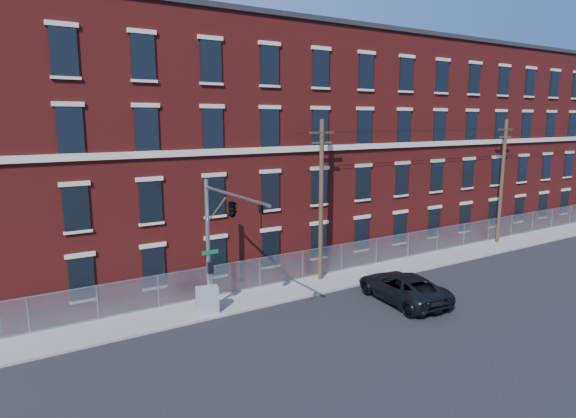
% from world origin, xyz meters
% --- Properties ---
extents(ground, '(140.00, 140.00, 0.00)m').
position_xyz_m(ground, '(0.00, 0.00, 0.00)').
color(ground, black).
rests_on(ground, ground).
extents(sidewalk, '(65.00, 3.00, 0.12)m').
position_xyz_m(sidewalk, '(12.00, 5.00, 0.06)').
color(sidewalk, gray).
rests_on(sidewalk, ground).
extents(mill_building, '(55.30, 14.32, 16.30)m').
position_xyz_m(mill_building, '(12.00, 13.93, 8.15)').
color(mill_building, maroon).
rests_on(mill_building, ground).
extents(chain_link_fence, '(59.06, 0.06, 1.85)m').
position_xyz_m(chain_link_fence, '(12.00, 6.30, 1.06)').
color(chain_link_fence, '#A5A8AD').
rests_on(chain_link_fence, ground).
extents(traffic_signal_mast, '(0.90, 6.75, 7.00)m').
position_xyz_m(traffic_signal_mast, '(-6.00, 2.18, 5.39)').
color(traffic_signal_mast, '#9EA0A5').
rests_on(traffic_signal_mast, ground).
extents(utility_pole_near, '(1.80, 0.28, 10.00)m').
position_xyz_m(utility_pole_near, '(2.00, 5.60, 5.34)').
color(utility_pole_near, '#412D20').
rests_on(utility_pole_near, ground).
extents(utility_pole_mid, '(1.80, 0.28, 10.00)m').
position_xyz_m(utility_pole_mid, '(20.00, 5.60, 5.34)').
color(utility_pole_mid, '#412D20').
rests_on(utility_pole_mid, ground).
extents(overhead_wires, '(40.00, 0.62, 0.62)m').
position_xyz_m(overhead_wires, '(20.00, 5.60, 9.12)').
color(overhead_wires, black).
rests_on(overhead_wires, ground).
extents(pickup_truck, '(3.28, 6.13, 1.64)m').
position_xyz_m(pickup_truck, '(3.84, 0.26, 0.82)').
color(pickup_truck, black).
rests_on(pickup_truck, ground).
extents(utility_cabinet, '(1.24, 0.81, 1.42)m').
position_xyz_m(utility_cabinet, '(-6.25, 4.20, 0.83)').
color(utility_cabinet, gray).
rests_on(utility_cabinet, sidewalk).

